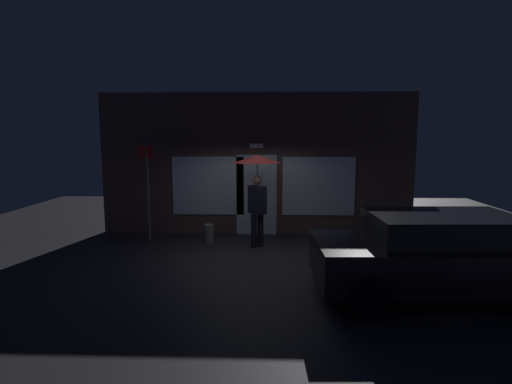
{
  "coord_description": "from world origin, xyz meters",
  "views": [
    {
      "loc": [
        0.36,
        -8.79,
        2.71
      ],
      "look_at": [
        0.03,
        0.87,
        1.36
      ],
      "focal_mm": 28.37,
      "sensor_mm": 36.0,
      "label": 1
    }
  ],
  "objects_px": {
    "sidewalk_bollard": "(209,234)",
    "person_with_umbrella": "(257,176)",
    "parked_car": "(442,254)",
    "street_sign_post": "(148,186)"
  },
  "relations": [
    {
      "from": "parked_car",
      "to": "sidewalk_bollard",
      "type": "xyz_separation_m",
      "value": [
        -4.44,
        3.27,
        -0.49
      ]
    },
    {
      "from": "parked_car",
      "to": "sidewalk_bollard",
      "type": "distance_m",
      "value": 5.53
    },
    {
      "from": "parked_car",
      "to": "sidewalk_bollard",
      "type": "bearing_deg",
      "value": 141.52
    },
    {
      "from": "parked_car",
      "to": "person_with_umbrella",
      "type": "bearing_deg",
      "value": 134.99
    },
    {
      "from": "person_with_umbrella",
      "to": "parked_car",
      "type": "height_order",
      "value": "person_with_umbrella"
    },
    {
      "from": "person_with_umbrella",
      "to": "sidewalk_bollard",
      "type": "xyz_separation_m",
      "value": [
        -1.24,
        0.3,
        -1.51
      ]
    },
    {
      "from": "sidewalk_bollard",
      "to": "person_with_umbrella",
      "type": "bearing_deg",
      "value": -13.45
    },
    {
      "from": "street_sign_post",
      "to": "sidewalk_bollard",
      "type": "relative_size",
      "value": 5.22
    },
    {
      "from": "parked_car",
      "to": "street_sign_post",
      "type": "bearing_deg",
      "value": 147.72
    },
    {
      "from": "street_sign_post",
      "to": "sidewalk_bollard",
      "type": "distance_m",
      "value": 2.01
    }
  ]
}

